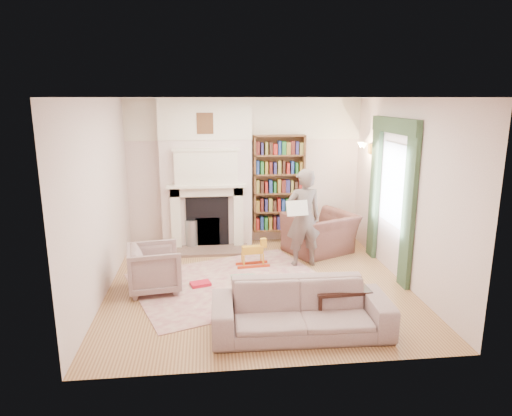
{
  "coord_description": "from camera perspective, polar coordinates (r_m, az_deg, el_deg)",
  "views": [
    {
      "loc": [
        -0.73,
        -6.52,
        2.79
      ],
      "look_at": [
        0.0,
        0.25,
        1.15
      ],
      "focal_mm": 32.0,
      "sensor_mm": 36.0,
      "label": 1
    }
  ],
  "objects": [
    {
      "name": "man_reading",
      "position": [
        7.69,
        5.95,
        -1.25
      ],
      "size": [
        0.66,
        0.48,
        1.67
      ],
      "primitive_type": "imported",
      "rotation": [
        0.0,
        0.0,
        3.28
      ],
      "color": "#60524C",
      "rests_on": "floor"
    },
    {
      "name": "coffee_table",
      "position": [
        6.09,
        10.39,
        -11.61
      ],
      "size": [
        0.72,
        0.48,
        0.45
      ],
      "primitive_type": null,
      "rotation": [
        0.0,
        0.0,
        0.05
      ],
      "color": "black",
      "rests_on": "floor"
    },
    {
      "name": "board_game",
      "position": [
        7.24,
        -1.52,
        -8.91
      ],
      "size": [
        0.4,
        0.4,
        0.03
      ],
      "primitive_type": "cube",
      "rotation": [
        0.0,
        0.0,
        0.01
      ],
      "color": "#C8D049",
      "rests_on": "rug"
    },
    {
      "name": "wall_left",
      "position": [
        6.83,
        -18.87,
        1.07
      ],
      "size": [
        0.0,
        4.5,
        4.5
      ],
      "primitive_type": "plane",
      "rotation": [
        1.57,
        0.0,
        1.57
      ],
      "color": "white",
      "rests_on": "floor"
    },
    {
      "name": "rocking_horse",
      "position": [
        7.75,
        -0.43,
        -5.64
      ],
      "size": [
        0.58,
        0.28,
        0.49
      ],
      "primitive_type": null,
      "rotation": [
        0.0,
        0.0,
        0.1
      ],
      "color": "gold",
      "rests_on": "rug"
    },
    {
      "name": "fireplace",
      "position": [
        8.68,
        -6.23,
        4.17
      ],
      "size": [
        1.7,
        0.58,
        2.8
      ],
      "color": "white",
      "rests_on": "floor"
    },
    {
      "name": "sofa",
      "position": [
        5.67,
        5.63,
        -12.46
      ],
      "size": [
        2.17,
        0.9,
        0.63
      ],
      "primitive_type": "imported",
      "rotation": [
        0.0,
        0.0,
        -0.03
      ],
      "color": "#AF9F90",
      "rests_on": "floor"
    },
    {
      "name": "curtain_left",
      "position": [
        7.06,
        18.56,
        -0.2
      ],
      "size": [
        0.07,
        0.32,
        2.4
      ],
      "primitive_type": "cube",
      "color": "#324E33",
      "rests_on": "floor"
    },
    {
      "name": "floor",
      "position": [
        7.13,
        0.22,
        -9.5
      ],
      "size": [
        4.5,
        4.5,
        0.0
      ],
      "primitive_type": "plane",
      "color": "brown",
      "rests_on": "ground"
    },
    {
      "name": "game_box_lid",
      "position": [
        7.1,
        -6.96,
        -9.39
      ],
      "size": [
        0.34,
        0.27,
        0.05
      ],
      "primitive_type": "cube",
      "rotation": [
        0.0,
        0.0,
        0.29
      ],
      "color": "red",
      "rests_on": "rug"
    },
    {
      "name": "wall_back",
      "position": [
        8.91,
        -1.39,
        4.57
      ],
      "size": [
        4.5,
        0.0,
        4.5
      ],
      "primitive_type": "plane",
      "rotation": [
        1.57,
        0.0,
        0.0
      ],
      "color": "white",
      "rests_on": "floor"
    },
    {
      "name": "rug",
      "position": [
        7.16,
        -3.11,
        -9.35
      ],
      "size": [
        3.43,
        3.04,
        0.01
      ],
      "primitive_type": "cube",
      "rotation": [
        0.0,
        0.0,
        0.35
      ],
      "color": "beige",
      "rests_on": "floor"
    },
    {
      "name": "wall_front",
      "position": [
        4.55,
        3.41,
        -4.3
      ],
      "size": [
        4.5,
        0.0,
        4.5
      ],
      "primitive_type": "plane",
      "rotation": [
        -1.57,
        0.0,
        0.0
      ],
      "color": "white",
      "rests_on": "floor"
    },
    {
      "name": "comic_annuals",
      "position": [
        6.88,
        0.94,
        -10.18
      ],
      "size": [
        0.73,
        0.53,
        0.02
      ],
      "color": "red",
      "rests_on": "rug"
    },
    {
      "name": "armchair_left",
      "position": [
        6.96,
        -12.56,
        -7.36
      ],
      "size": [
        0.87,
        0.85,
        0.69
      ],
      "primitive_type": "imported",
      "rotation": [
        0.0,
        0.0,
        1.73
      ],
      "color": "#A79A8A",
      "rests_on": "floor"
    },
    {
      "name": "paraffin_heater",
      "position": [
        8.79,
        -8.03,
        -3.21
      ],
      "size": [
        0.32,
        0.32,
        0.55
      ],
      "primitive_type": "cylinder",
      "rotation": [
        0.0,
        0.0,
        -0.41
      ],
      "color": "#989B9F",
      "rests_on": "floor"
    },
    {
      "name": "wall_sconce",
      "position": [
        8.53,
        12.86,
        7.22
      ],
      "size": [
        0.2,
        0.24,
        0.24
      ],
      "primitive_type": null,
      "color": "gold",
      "rests_on": "wall_right"
    },
    {
      "name": "armchair_reading",
      "position": [
        8.48,
        8.01,
        -3.16
      ],
      "size": [
        1.46,
        1.39,
        0.74
      ],
      "primitive_type": "imported",
      "rotation": [
        0.0,
        0.0,
        3.58
      ],
      "color": "#452525",
      "rests_on": "floor"
    },
    {
      "name": "wall_right",
      "position": [
        7.3,
        18.07,
        1.9
      ],
      "size": [
        0.0,
        4.5,
        4.5
      ],
      "primitive_type": "plane",
      "rotation": [
        1.57,
        0.0,
        -1.57
      ],
      "color": "white",
      "rests_on": "floor"
    },
    {
      "name": "curtain_right",
      "position": [
        8.32,
        14.6,
        2.09
      ],
      "size": [
        0.07,
        0.32,
        2.4
      ],
      "primitive_type": "cube",
      "color": "#324E33",
      "rests_on": "floor"
    },
    {
      "name": "pelmet",
      "position": [
        7.52,
        16.96,
        9.85
      ],
      "size": [
        0.09,
        1.7,
        0.24
      ],
      "primitive_type": "cube",
      "color": "#324E33",
      "rests_on": "wall_right"
    },
    {
      "name": "bookcase",
      "position": [
        8.89,
        2.87,
        3.08
      ],
      "size": [
        1.0,
        0.24,
        1.85
      ],
      "primitive_type": "cube",
      "color": "brown",
      "rests_on": "floor"
    },
    {
      "name": "ceiling",
      "position": [
        6.56,
        0.24,
        13.63
      ],
      "size": [
        4.5,
        4.5,
        0.0
      ],
      "primitive_type": "plane",
      "rotation": [
        3.14,
        0.0,
        0.0
      ],
      "color": "white",
      "rests_on": "wall_back"
    },
    {
      "name": "newspaper",
      "position": [
        7.42,
        5.17,
        -0.02
      ],
      "size": [
        0.37,
        0.15,
        0.24
      ],
      "primitive_type": "cube",
      "rotation": [
        -0.35,
        0.0,
        0.14
      ],
      "color": "silver",
      "rests_on": "man_reading"
    },
    {
      "name": "window",
      "position": [
        7.65,
        16.79,
        2.87
      ],
      "size": [
        0.02,
        0.9,
        1.3
      ],
      "primitive_type": "cube",
      "color": "silver",
      "rests_on": "wall_right"
    }
  ]
}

